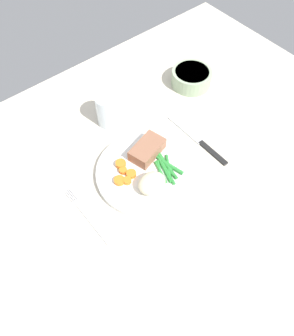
% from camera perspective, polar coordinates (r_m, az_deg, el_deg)
% --- Properties ---
extents(dining_table, '(1.20, 0.90, 0.02)m').
position_cam_1_polar(dining_table, '(0.83, 2.11, -0.70)').
color(dining_table, beige).
rests_on(dining_table, ground).
extents(dinner_plate, '(0.24, 0.24, 0.02)m').
position_cam_1_polar(dinner_plate, '(0.81, -0.00, -0.72)').
color(dinner_plate, white).
rests_on(dinner_plate, dining_table).
extents(meat_portion, '(0.10, 0.07, 0.03)m').
position_cam_1_polar(meat_portion, '(0.82, 0.08, 3.08)').
color(meat_portion, '#936047').
rests_on(meat_portion, dinner_plate).
extents(mashed_potatoes, '(0.06, 0.05, 0.04)m').
position_cam_1_polar(mashed_potatoes, '(0.76, 0.80, -2.52)').
color(mashed_potatoes, beige).
rests_on(mashed_potatoes, dinner_plate).
extents(carrot_slices, '(0.06, 0.07, 0.01)m').
position_cam_1_polar(carrot_slices, '(0.79, -3.89, -0.85)').
color(carrot_slices, orange).
rests_on(carrot_slices, dinner_plate).
extents(green_beans, '(0.06, 0.10, 0.01)m').
position_cam_1_polar(green_beans, '(0.80, 3.16, 0.14)').
color(green_beans, '#2D8C38').
rests_on(green_beans, dinner_plate).
extents(fork, '(0.01, 0.17, 0.00)m').
position_cam_1_polar(fork, '(0.77, -9.88, -7.79)').
color(fork, silver).
rests_on(fork, dining_table).
extents(knife, '(0.02, 0.20, 0.01)m').
position_cam_1_polar(knife, '(0.88, 8.46, 4.58)').
color(knife, black).
rests_on(knife, dining_table).
extents(water_glass, '(0.06, 0.06, 0.09)m').
position_cam_1_polar(water_glass, '(0.90, -6.37, 9.32)').
color(water_glass, silver).
rests_on(water_glass, dining_table).
extents(salad_bowl, '(0.11, 0.11, 0.04)m').
position_cam_1_polar(salad_bowl, '(1.01, 7.37, 14.74)').
color(salad_bowl, '#99B28C').
rests_on(salad_bowl, dining_table).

